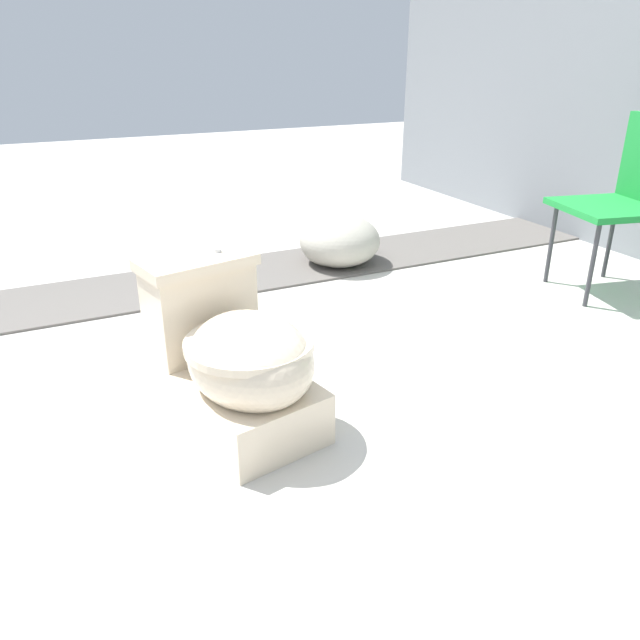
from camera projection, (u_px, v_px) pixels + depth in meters
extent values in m
plane|color=beige|center=(151.00, 416.00, 2.07)|extent=(14.00, 14.00, 0.00)
cube|color=#605B56|center=(201.00, 280.00, 3.24)|extent=(0.56, 8.00, 0.01)
cube|color=beige|center=(236.00, 397.00, 2.02)|extent=(0.66, 0.46, 0.17)
ellipsoid|color=beige|center=(250.00, 360.00, 1.87)|extent=(0.51, 0.44, 0.28)
cylinder|color=beige|center=(249.00, 343.00, 1.85)|extent=(0.46, 0.46, 0.03)
cube|color=beige|center=(200.00, 310.00, 2.07)|extent=(0.25, 0.37, 0.30)
cube|color=beige|center=(196.00, 262.00, 2.01)|extent=(0.28, 0.40, 0.04)
cylinder|color=silver|center=(218.00, 250.00, 2.04)|extent=(0.02, 0.02, 0.01)
cube|color=#1E8C38|center=(610.00, 208.00, 2.95)|extent=(0.53, 0.53, 0.03)
cylinder|color=#38383D|center=(592.00, 265.00, 2.86)|extent=(0.02, 0.02, 0.40)
cylinder|color=#38383D|center=(551.00, 244.00, 3.16)|extent=(0.02, 0.02, 0.40)
cylinder|color=#38383D|center=(610.00, 240.00, 3.23)|extent=(0.02, 0.02, 0.40)
ellipsoid|color=#ADA899|center=(331.00, 248.00, 3.46)|extent=(0.44, 0.44, 0.19)
ellipsoid|color=#ADA899|center=(340.00, 240.00, 3.44)|extent=(0.59, 0.57, 0.28)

